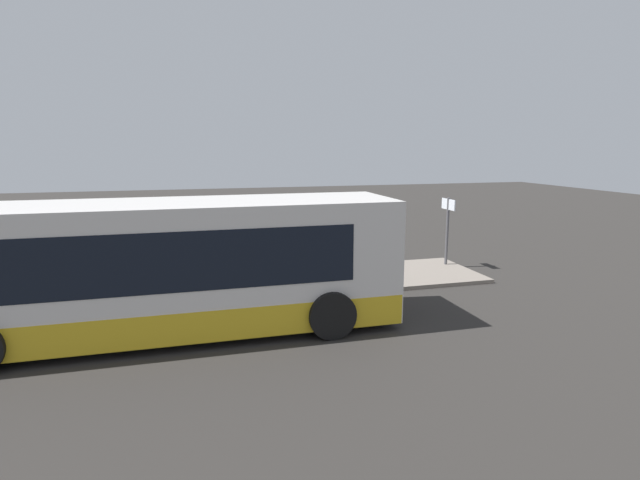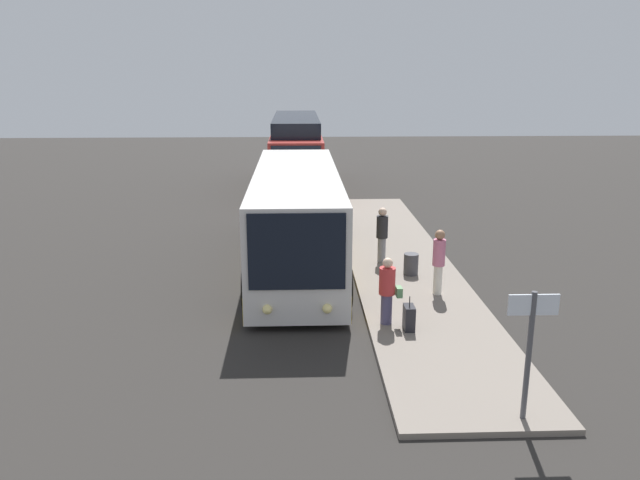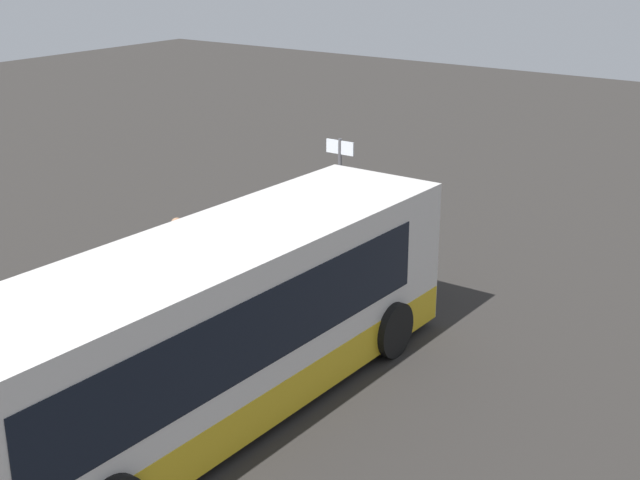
# 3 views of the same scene
# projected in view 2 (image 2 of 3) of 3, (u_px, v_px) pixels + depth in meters

# --- Properties ---
(ground) EXTENTS (80.00, 80.00, 0.00)m
(ground) POSITION_uv_depth(u_px,v_px,m) (301.00, 265.00, 20.28)
(ground) COLOR #2B2826
(platform) EXTENTS (20.00, 3.26, 0.12)m
(platform) POSITION_uv_depth(u_px,v_px,m) (400.00, 262.00, 20.38)
(platform) COLOR slate
(platform) RESTS_ON ground
(bus_lead) EXTENTS (11.05, 2.90, 3.08)m
(bus_lead) POSITION_uv_depth(u_px,v_px,m) (297.00, 219.00, 19.94)
(bus_lead) COLOR silver
(bus_lead) RESTS_ON ground
(bus_second) EXTENTS (11.14, 2.77, 3.80)m
(bus_second) POSITION_uv_depth(u_px,v_px,m) (296.00, 157.00, 32.65)
(bus_second) COLOR maroon
(bus_second) RESTS_ON ground
(passenger_boarding) EXTENTS (0.48, 0.48, 1.80)m
(passenger_boarding) POSITION_uv_depth(u_px,v_px,m) (382.00, 233.00, 19.93)
(passenger_boarding) COLOR gray
(passenger_boarding) RESTS_ON platform
(passenger_waiting) EXTENTS (0.46, 0.46, 1.84)m
(passenger_waiting) POSITION_uv_depth(u_px,v_px,m) (439.00, 259.00, 17.05)
(passenger_waiting) COLOR silver
(passenger_waiting) RESTS_ON platform
(passenger_with_bags) EXTENTS (0.40, 0.57, 1.68)m
(passenger_with_bags) POSITION_uv_depth(u_px,v_px,m) (388.00, 289.00, 15.09)
(passenger_with_bags) COLOR #4C476B
(passenger_with_bags) RESTS_ON platform
(suitcase) EXTENTS (0.44, 0.24, 0.84)m
(suitcase) POSITION_uv_depth(u_px,v_px,m) (409.00, 318.00, 14.89)
(suitcase) COLOR black
(suitcase) RESTS_ON platform
(sign_post) EXTENTS (0.10, 0.88, 2.40)m
(sign_post) POSITION_uv_depth(u_px,v_px,m) (530.00, 338.00, 10.77)
(sign_post) COLOR #4C4C51
(sign_post) RESTS_ON platform
(trash_bin) EXTENTS (0.44, 0.44, 0.65)m
(trash_bin) POSITION_uv_depth(u_px,v_px,m) (411.00, 264.00, 18.91)
(trash_bin) COLOR #3F3F44
(trash_bin) RESTS_ON platform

